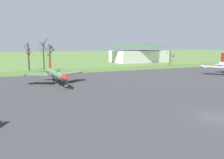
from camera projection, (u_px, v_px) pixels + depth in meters
ground_plane at (217, 118)px, 24.71m from camera, size 600.00×600.00×0.00m
asphalt_apron at (137, 90)px, 40.04m from camera, size 96.97×56.76×0.05m
grass_verge_strip at (81, 71)px, 71.00m from camera, size 156.97×12.00×0.06m
jet_fighter_rear_center at (56, 74)px, 45.94m from camera, size 12.37×15.36×4.53m
info_placard_rear_center at (66, 87)px, 40.06m from camera, size 0.60×0.31×0.95m
bare_tree_left_of_center at (28, 56)px, 70.48m from camera, size 2.22×1.96×8.98m
bare_tree_center at (43, 54)px, 71.28m from camera, size 3.19×3.19×10.33m
bare_tree_right_of_center at (50, 56)px, 70.98m from camera, size 2.92×3.19×8.25m
bare_tree_far_right at (170, 57)px, 88.87m from camera, size 4.01×3.95×6.15m
visitor_building at (140, 53)px, 108.57m from camera, size 29.49×15.87×9.15m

